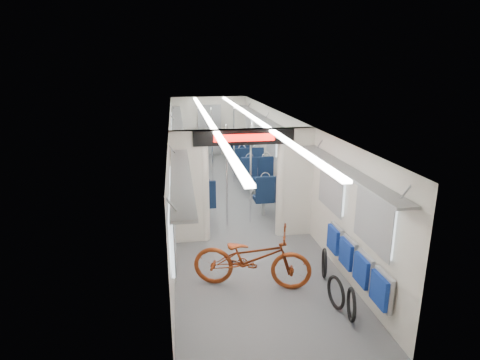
% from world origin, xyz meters
% --- Properties ---
extents(carriage, '(12.00, 12.02, 2.31)m').
position_xyz_m(carriage, '(0.00, -0.27, 1.50)').
color(carriage, '#515456').
rests_on(carriage, ground).
extents(bicycle, '(2.04, 1.19, 1.01)m').
position_xyz_m(bicycle, '(-0.18, -3.94, 0.51)').
color(bicycle, maroon).
rests_on(bicycle, ground).
extents(flip_bench, '(0.12, 2.10, 0.51)m').
position_xyz_m(flip_bench, '(1.35, -4.46, 0.58)').
color(flip_bench, gray).
rests_on(flip_bench, carriage).
extents(bike_hoop_a, '(0.17, 0.49, 0.50)m').
position_xyz_m(bike_hoop_a, '(1.04, -5.07, 0.22)').
color(bike_hoop_a, black).
rests_on(bike_hoop_a, ground).
extents(bike_hoop_b, '(0.10, 0.51, 0.51)m').
position_xyz_m(bike_hoop_b, '(0.94, -4.75, 0.23)').
color(bike_hoop_b, black).
rests_on(bike_hoop_b, ground).
extents(bike_hoop_c, '(0.19, 0.51, 0.51)m').
position_xyz_m(bike_hoop_c, '(1.10, -3.85, 0.23)').
color(bike_hoop_c, black).
rests_on(bike_hoop_c, ground).
extents(seat_bay_near_left, '(0.92, 2.10, 1.11)m').
position_xyz_m(seat_bay_near_left, '(-0.93, -0.09, 0.55)').
color(seat_bay_near_left, '#0B1832').
rests_on(seat_bay_near_left, ground).
extents(seat_bay_near_right, '(0.92, 2.11, 1.11)m').
position_xyz_m(seat_bay_near_right, '(0.93, 0.06, 0.55)').
color(seat_bay_near_right, '#0B1832').
rests_on(seat_bay_near_right, ground).
extents(seat_bay_far_left, '(0.88, 1.94, 1.06)m').
position_xyz_m(seat_bay_far_left, '(-0.93, 3.69, 0.53)').
color(seat_bay_far_left, '#0B1832').
rests_on(seat_bay_far_left, ground).
extents(seat_bay_far_right, '(0.92, 2.10, 1.11)m').
position_xyz_m(seat_bay_far_right, '(0.93, 3.38, 0.55)').
color(seat_bay_far_right, '#0B1832').
rests_on(seat_bay_far_right, ground).
extents(stanchion_near_left, '(0.04, 0.04, 2.30)m').
position_xyz_m(stanchion_near_left, '(-0.25, -1.33, 1.15)').
color(stanchion_near_left, silver).
rests_on(stanchion_near_left, ground).
extents(stanchion_near_right, '(0.04, 0.04, 2.30)m').
position_xyz_m(stanchion_near_right, '(0.30, -1.23, 1.15)').
color(stanchion_near_right, silver).
rests_on(stanchion_near_right, ground).
extents(stanchion_far_left, '(0.04, 0.04, 2.30)m').
position_xyz_m(stanchion_far_left, '(-0.27, 2.00, 1.15)').
color(stanchion_far_left, silver).
rests_on(stanchion_far_left, ground).
extents(stanchion_far_right, '(0.04, 0.04, 2.30)m').
position_xyz_m(stanchion_far_right, '(0.40, 2.07, 1.15)').
color(stanchion_far_right, silver).
rests_on(stanchion_far_right, ground).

